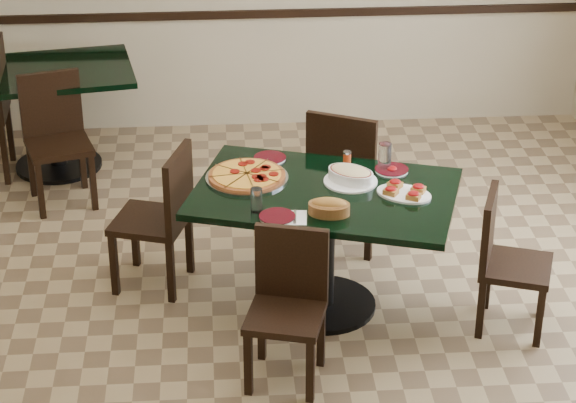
{
  "coord_description": "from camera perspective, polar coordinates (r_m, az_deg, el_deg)",
  "views": [
    {
      "loc": [
        -0.38,
        -5.4,
        3.5
      ],
      "look_at": [
        0.02,
        0.0,
        0.72
      ],
      "focal_mm": 70.0,
      "sensor_mm": 36.0,
      "label": 1
    }
  ],
  "objects": [
    {
      "name": "main_table",
      "position": [
        6.22,
        1.87,
        -0.93
      ],
      "size": [
        1.62,
        1.29,
        0.75
      ],
      "rotation": [
        0.0,
        0.0,
        -0.31
      ],
      "color": "black",
      "rests_on": "floor"
    },
    {
      "name": "chair_near",
      "position": [
        5.74,
        0.01,
        -4.94
      ],
      "size": [
        0.46,
        0.46,
        0.81
      ],
      "rotation": [
        0.0,
        0.0,
        -0.27
      ],
      "color": "black",
      "rests_on": "floor"
    },
    {
      "name": "side_plate_far_l",
      "position": [
        6.49,
        -0.93,
        2.22
      ],
      "size": [
        0.19,
        0.19,
        0.02
      ],
      "rotation": [
        0.0,
        0.0,
        -0.26
      ],
      "color": "white",
      "rests_on": "main_table"
    },
    {
      "name": "pepper_shaker",
      "position": [
        6.42,
        3.02,
        2.24
      ],
      "size": [
        0.05,
        0.05,
        0.08
      ],
      "color": "#D45116",
      "rests_on": "main_table"
    },
    {
      "name": "napkin_setting",
      "position": [
        5.85,
        0.17,
        -0.83
      ],
      "size": [
        0.18,
        0.18,
        0.01
      ],
      "rotation": [
        0.0,
        0.0,
        -0.09
      ],
      "color": "white",
      "rests_on": "main_table"
    },
    {
      "name": "back_chair_near",
      "position": [
        7.66,
        -11.72,
        3.48
      ],
      "size": [
        0.51,
        0.51,
        0.88
      ],
      "rotation": [
        0.0,
        0.0,
        0.29
      ],
      "color": "black",
      "rests_on": "floor"
    },
    {
      "name": "water_glass_b",
      "position": [
        5.88,
        -1.61,
        0.06
      ],
      "size": [
        0.06,
        0.06,
        0.13
      ],
      "primitive_type": "cylinder",
      "color": "silver",
      "rests_on": "main_table"
    },
    {
      "name": "side_plate_near",
      "position": [
        5.84,
        -0.55,
        -0.78
      ],
      "size": [
        0.19,
        0.19,
        0.02
      ],
      "rotation": [
        0.0,
        0.0,
        0.02
      ],
      "color": "white",
      "rests_on": "main_table"
    },
    {
      "name": "chair_right",
      "position": [
        6.23,
        10.91,
        -2.72
      ],
      "size": [
        0.48,
        0.48,
        0.8
      ],
      "rotation": [
        0.0,
        0.0,
        1.23
      ],
      "color": "black",
      "rests_on": "floor"
    },
    {
      "name": "room_shell",
      "position": [
        7.62,
        6.72,
        9.23
      ],
      "size": [
        5.5,
        5.5,
        5.5
      ],
      "color": "silver",
      "rests_on": "floor"
    },
    {
      "name": "lasagna_casserole",
      "position": [
        6.21,
        3.2,
        1.36
      ],
      "size": [
        0.32,
        0.3,
        0.09
      ],
      "rotation": [
        0.0,
        0.0,
        -0.66
      ],
      "color": "white",
      "rests_on": "main_table"
    },
    {
      "name": "back_table",
      "position": [
        8.11,
        -11.88,
        5.09
      ],
      "size": [
        1.25,
        1.0,
        0.75
      ],
      "rotation": [
        0.0,
        0.0,
        0.16
      ],
      "color": "black",
      "rests_on": "floor"
    },
    {
      "name": "pepperoni_pizza",
      "position": [
        6.26,
        -2.1,
        1.32
      ],
      "size": [
        0.46,
        0.46,
        0.04
      ],
      "rotation": [
        0.0,
        0.0,
        -0.63
      ],
      "color": "#A9AAB0",
      "rests_on": "main_table"
    },
    {
      "name": "chair_far",
      "position": [
        6.87,
        2.98,
        1.53
      ],
      "size": [
        0.58,
        0.58,
        0.94
      ],
      "rotation": [
        0.0,
        0.0,
        2.69
      ],
      "color": "black",
      "rests_on": "floor"
    },
    {
      "name": "bruschetta_platter",
      "position": [
        6.1,
        5.92,
        0.52
      ],
      "size": [
        0.37,
        0.34,
        0.05
      ],
      "rotation": [
        0.0,
        0.0,
        -0.56
      ],
      "color": "white",
      "rests_on": "main_table"
    },
    {
      "name": "side_plate_far_r",
      "position": [
        6.38,
        5.29,
        1.62
      ],
      "size": [
        0.19,
        0.19,
        0.03
      ],
      "rotation": [
        0.0,
        0.0,
        -0.03
      ],
      "color": "white",
      "rests_on": "main_table"
    },
    {
      "name": "chair_left",
      "position": [
        6.51,
        -6.37,
        -0.53
      ],
      "size": [
        0.51,
        0.51,
        0.87
      ],
      "rotation": [
        0.0,
        0.0,
        -1.88
      ],
      "color": "black",
      "rests_on": "floor"
    },
    {
      "name": "water_glass_a",
      "position": [
        6.36,
        4.94,
        2.28
      ],
      "size": [
        0.07,
        0.07,
        0.16
      ],
      "primitive_type": "cylinder",
      "color": "silver",
      "rests_on": "main_table"
    },
    {
      "name": "bread_basket",
      "position": [
        5.87,
        2.1,
        -0.28
      ],
      "size": [
        0.25,
        0.19,
        0.09
      ],
      "rotation": [
        0.0,
        0.0,
        -0.21
      ],
      "color": "brown",
      "rests_on": "main_table"
    },
    {
      "name": "floor",
      "position": [
        6.44,
        -0.14,
        -5.68
      ],
      "size": [
        5.5,
        5.5,
        0.0
      ],
      "primitive_type": "plane",
      "color": "#907953",
      "rests_on": "ground"
    }
  ]
}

